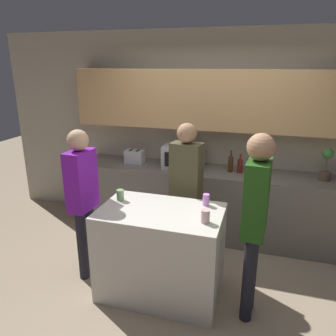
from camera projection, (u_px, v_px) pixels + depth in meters
ground_plane at (182, 298)px, 3.31m from camera, size 14.00×14.00×0.00m
back_wall at (215, 121)px, 4.35m from camera, size 6.40×0.40×2.70m
back_counter at (208, 203)px, 4.43m from camera, size 3.60×0.62×0.93m
kitchen_island at (161, 252)px, 3.28m from camera, size 1.19×0.74×0.92m
microwave at (184, 156)px, 4.37m from camera, size 0.52×0.39×0.30m
toaster at (135, 157)px, 4.59m from camera, size 0.26×0.16×0.18m
potted_plant at (326, 164)px, 3.88m from camera, size 0.14×0.14×0.40m
bottle_0 at (231, 164)px, 4.19m from camera, size 0.06×0.06×0.29m
bottle_1 at (240, 166)px, 4.17m from camera, size 0.07×0.07×0.24m
bottle_2 at (249, 165)px, 4.23m from camera, size 0.06×0.06×0.22m
cup_0 at (205, 216)px, 2.89m from camera, size 0.08×0.08×0.12m
cup_1 at (120, 195)px, 3.36m from camera, size 0.08×0.08×0.11m
cup_2 at (206, 200)px, 3.24m from camera, size 0.07×0.07×0.12m
person_left at (186, 183)px, 3.67m from camera, size 0.36×0.24×1.67m
person_center at (82, 193)px, 3.42m from camera, size 0.22×0.35×1.65m
person_right at (255, 213)px, 2.81m from camera, size 0.23×0.35×1.74m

